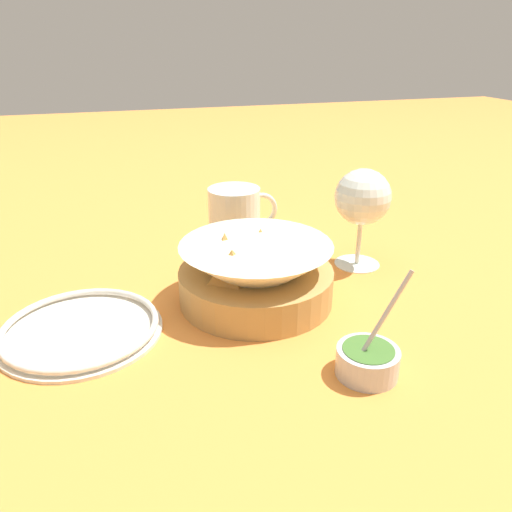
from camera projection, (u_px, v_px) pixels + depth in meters
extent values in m
plane|color=orange|center=(282.00, 303.00, 0.69)|extent=(4.00, 4.00, 0.00)
cylinder|color=#B2894C|center=(256.00, 285.00, 0.69)|extent=(0.21, 0.21, 0.05)
cone|color=beige|center=(256.00, 272.00, 0.68)|extent=(0.21, 0.21, 0.08)
cylinder|color=#3D842D|center=(256.00, 283.00, 0.69)|extent=(0.16, 0.16, 0.01)
pyramid|color=#CC8E42|center=(289.00, 262.00, 0.69)|extent=(0.10, 0.09, 0.05)
pyramid|color=#CC8E42|center=(260.00, 247.00, 0.71)|extent=(0.09, 0.08, 0.06)
pyramid|color=#CC8E42|center=(225.00, 254.00, 0.69)|extent=(0.07, 0.07, 0.06)
pyramid|color=#CC8E42|center=(232.00, 271.00, 0.64)|extent=(0.07, 0.05, 0.06)
pyramid|color=#CC8E42|center=(256.00, 262.00, 0.67)|extent=(0.08, 0.07, 0.05)
cylinder|color=#B7B7BC|center=(367.00, 362.00, 0.54)|extent=(0.07, 0.07, 0.03)
cylinder|color=#42702D|center=(368.00, 357.00, 0.54)|extent=(0.06, 0.06, 0.02)
cylinder|color=#B7B7BC|center=(382.00, 321.00, 0.52)|extent=(0.06, 0.01, 0.11)
cylinder|color=silver|center=(357.00, 263.00, 0.80)|extent=(0.07, 0.07, 0.00)
cylinder|color=silver|center=(359.00, 241.00, 0.79)|extent=(0.01, 0.01, 0.07)
sphere|color=silver|center=(363.00, 197.00, 0.76)|extent=(0.09, 0.09, 0.09)
sphere|color=#E5B77F|center=(362.00, 204.00, 0.76)|extent=(0.06, 0.06, 0.06)
cylinder|color=silver|center=(233.00, 214.00, 0.89)|extent=(0.09, 0.09, 0.09)
cylinder|color=orange|center=(233.00, 219.00, 0.90)|extent=(0.08, 0.08, 0.07)
torus|color=silver|center=(260.00, 210.00, 0.90)|extent=(0.06, 0.01, 0.06)
cylinder|color=silver|center=(81.00, 329.00, 0.62)|extent=(0.20, 0.20, 0.01)
torus|color=silver|center=(80.00, 324.00, 0.62)|extent=(0.19, 0.19, 0.01)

